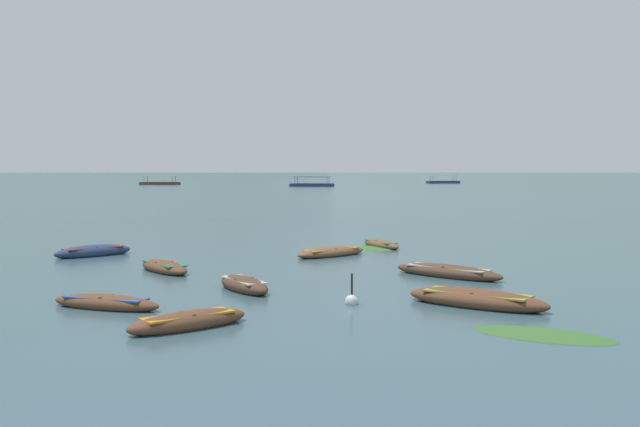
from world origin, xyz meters
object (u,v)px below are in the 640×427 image
at_px(ferry_0, 160,183).
at_px(rowboat_2, 381,244).
at_px(rowboat_0, 93,252).
at_px(rowboat_8, 244,285).
at_px(rowboat_7, 188,321).
at_px(mooring_buoy, 352,301).
at_px(rowboat_5, 448,272).
at_px(ferry_2, 312,185).
at_px(rowboat_3, 106,303).
at_px(ferry_1, 443,182).
at_px(rowboat_4, 164,267).
at_px(rowboat_6, 331,252).
at_px(rowboat_1, 477,300).

bearing_deg(ferry_0, rowboat_2, -74.25).
bearing_deg(rowboat_0, rowboat_8, -50.84).
bearing_deg(rowboat_7, mooring_buoy, 36.73).
bearing_deg(rowboat_5, rowboat_0, 156.27).
height_order(rowboat_8, mooring_buoy, mooring_buoy).
height_order(rowboat_0, ferry_2, ferry_2).
relative_size(rowboat_0, rowboat_5, 0.86).
height_order(rowboat_0, rowboat_3, rowboat_0).
relative_size(ferry_1, ferry_2, 0.92).
relative_size(rowboat_4, rowboat_8, 1.13).
bearing_deg(rowboat_5, ferry_0, 105.30).
xyz_separation_m(rowboat_2, rowboat_6, (-2.69, -3.78, 0.01)).
relative_size(rowboat_4, ferry_1, 0.36).
height_order(rowboat_5, ferry_1, ferry_1).
distance_m(rowboat_8, ferry_0, 174.59).
bearing_deg(ferry_0, rowboat_8, -77.29).
distance_m(rowboat_0, ferry_1, 186.07).
relative_size(rowboat_5, rowboat_8, 1.29).
height_order(rowboat_4, rowboat_7, rowboat_7).
relative_size(rowboat_2, rowboat_5, 0.85).
distance_m(rowboat_7, ferry_0, 179.99).
height_order(rowboat_5, rowboat_6, rowboat_5).
bearing_deg(ferry_2, ferry_0, 152.74).
height_order(rowboat_3, rowboat_7, rowboat_7).
xyz_separation_m(rowboat_3, rowboat_5, (11.05, 6.06, 0.02)).
relative_size(rowboat_0, rowboat_2, 1.01).
xyz_separation_m(rowboat_7, ferry_1, (41.92, 194.94, 0.27)).
relative_size(rowboat_5, rowboat_6, 1.09).
xyz_separation_m(ferry_0, ferry_2, (40.75, -20.99, -0.00)).
relative_size(rowboat_6, ferry_2, 0.35).
distance_m(rowboat_1, rowboat_4, 12.98).
bearing_deg(rowboat_4, rowboat_0, 129.97).
relative_size(rowboat_2, rowboat_7, 1.08).
height_order(rowboat_6, rowboat_8, rowboat_8).
xyz_separation_m(rowboat_0, rowboat_7, (7.04, -15.42, -0.03)).
distance_m(ferry_0, ferry_2, 45.84).
bearing_deg(ferry_1, rowboat_4, -103.58).
relative_size(rowboat_2, ferry_2, 0.32).
height_order(ferry_0, mooring_buoy, ferry_0).
bearing_deg(mooring_buoy, ferry_2, 90.42).
distance_m(rowboat_2, rowboat_3, 18.98).
height_order(rowboat_1, ferry_2, ferry_2).
relative_size(rowboat_3, ferry_1, 0.37).
bearing_deg(ferry_1, mooring_buoy, -101.10).
relative_size(rowboat_4, rowboat_6, 0.95).
relative_size(ferry_0, ferry_2, 0.98).
relative_size(rowboat_1, rowboat_4, 1.20).
bearing_deg(rowboat_0, rowboat_7, -65.48).
relative_size(rowboat_0, rowboat_7, 1.09).
relative_size(rowboat_6, rowboat_8, 1.19).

